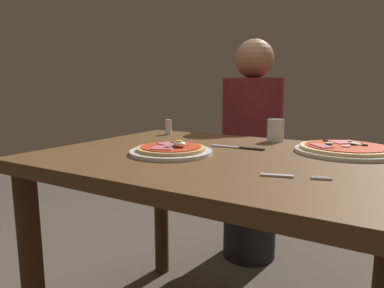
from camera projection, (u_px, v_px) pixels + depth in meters
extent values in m
cube|color=brown|center=(220.00, 160.00, 1.06)|extent=(1.10, 0.83, 0.04)
cylinder|color=#3C2715|center=(32.00, 274.00, 1.06)|extent=(0.07, 0.07, 0.68)
cylinder|color=#3C2715|center=(161.00, 207.00, 1.66)|extent=(0.07, 0.07, 0.68)
cylinder|color=white|center=(171.00, 152.00, 1.05)|extent=(0.26, 0.26, 0.01)
cylinder|color=tan|center=(171.00, 149.00, 1.05)|extent=(0.22, 0.22, 0.01)
cylinder|color=red|center=(171.00, 147.00, 1.05)|extent=(0.19, 0.19, 0.00)
torus|color=black|center=(180.00, 145.00, 1.05)|extent=(0.02, 0.02, 0.00)
torus|color=black|center=(178.00, 146.00, 1.04)|extent=(0.02, 0.02, 0.00)
torus|color=black|center=(167.00, 148.00, 1.00)|extent=(0.02, 0.02, 0.00)
torus|color=black|center=(173.00, 143.00, 1.10)|extent=(0.02, 0.02, 0.00)
cube|color=#D16B70|center=(172.00, 144.00, 1.07)|extent=(0.11, 0.09, 0.00)
cube|color=#C65B66|center=(163.00, 148.00, 1.01)|extent=(0.08, 0.09, 0.00)
cylinder|color=beige|center=(176.00, 145.00, 1.05)|extent=(0.02, 0.02, 0.00)
cylinder|color=beige|center=(179.00, 145.00, 1.05)|extent=(0.03, 0.03, 0.00)
ellipsoid|color=white|center=(179.00, 144.00, 1.02)|extent=(0.04, 0.03, 0.02)
cylinder|color=yellow|center=(179.00, 141.00, 1.02)|extent=(0.02, 0.02, 0.00)
cylinder|color=white|center=(345.00, 151.00, 1.07)|extent=(0.31, 0.31, 0.01)
cylinder|color=#E5C17F|center=(345.00, 148.00, 1.06)|extent=(0.28, 0.28, 0.01)
cylinder|color=red|center=(346.00, 146.00, 1.06)|extent=(0.25, 0.25, 0.00)
torus|color=black|center=(329.00, 145.00, 1.07)|extent=(0.02, 0.02, 0.00)
torus|color=black|center=(354.00, 145.00, 1.06)|extent=(0.02, 0.02, 0.00)
torus|color=black|center=(350.00, 142.00, 1.11)|extent=(0.02, 0.02, 0.00)
torus|color=black|center=(329.00, 144.00, 1.07)|extent=(0.02, 0.02, 0.00)
torus|color=black|center=(326.00, 141.00, 1.15)|extent=(0.02, 0.02, 0.00)
torus|color=black|center=(365.00, 145.00, 1.05)|extent=(0.02, 0.02, 0.00)
cube|color=#D16B70|center=(345.00, 142.00, 1.12)|extent=(0.11, 0.11, 0.00)
cube|color=#C65B66|center=(321.00, 146.00, 1.05)|extent=(0.08, 0.09, 0.00)
cylinder|color=beige|center=(329.00, 143.00, 1.09)|extent=(0.02, 0.02, 0.00)
cylinder|color=beige|center=(353.00, 143.00, 1.09)|extent=(0.03, 0.03, 0.00)
cylinder|color=beige|center=(358.00, 144.00, 1.07)|extent=(0.03, 0.03, 0.00)
cylinder|color=beige|center=(346.00, 146.00, 1.03)|extent=(0.03, 0.03, 0.00)
cylinder|color=silver|center=(276.00, 130.00, 1.30)|extent=(0.06, 0.06, 0.09)
cylinder|color=silver|center=(275.00, 137.00, 1.30)|extent=(0.06, 0.06, 0.04)
cube|color=silver|center=(277.00, 176.00, 0.78)|extent=(0.08, 0.03, 0.00)
cube|color=silver|center=(322.00, 179.00, 0.75)|extent=(0.04, 0.01, 0.00)
cube|color=silver|center=(321.00, 179.00, 0.75)|extent=(0.04, 0.01, 0.00)
cube|color=silver|center=(321.00, 178.00, 0.75)|extent=(0.04, 0.01, 0.00)
cube|color=silver|center=(321.00, 178.00, 0.76)|extent=(0.04, 0.01, 0.00)
cube|color=silver|center=(226.00, 146.00, 1.18)|extent=(0.11, 0.02, 0.00)
cube|color=black|center=(251.00, 149.00, 1.13)|extent=(0.09, 0.02, 0.01)
cylinder|color=white|center=(168.00, 128.00, 1.51)|extent=(0.03, 0.03, 0.05)
cylinder|color=silver|center=(168.00, 121.00, 1.50)|extent=(0.03, 0.03, 0.01)
cylinder|color=black|center=(250.00, 216.00, 1.85)|extent=(0.29, 0.29, 0.46)
cylinder|color=maroon|center=(252.00, 128.00, 1.77)|extent=(0.32, 0.32, 0.52)
sphere|color=#9E7051|center=(254.00, 59.00, 1.71)|extent=(0.20, 0.20, 0.20)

